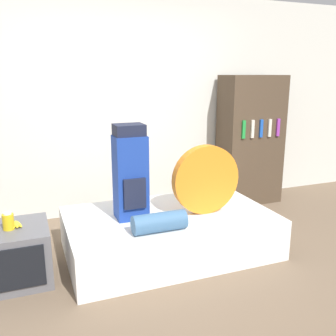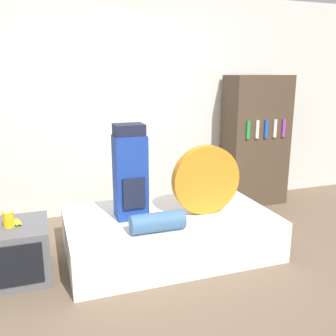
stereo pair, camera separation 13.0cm
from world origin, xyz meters
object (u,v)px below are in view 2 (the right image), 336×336
at_px(backpack, 130,173).
at_px(bookshelf, 255,141).
at_px(tent_bag, 206,180).
at_px(sleeping_roll, 158,222).
at_px(television, 15,252).
at_px(canister, 8,219).

relative_size(backpack, bookshelf, 0.52).
bearing_deg(backpack, tent_bag, -10.96).
distance_m(backpack, tent_bag, 0.71).
height_order(sleeping_roll, bookshelf, bookshelf).
xyz_separation_m(tent_bag, sleeping_roll, (-0.56, -0.27, -0.24)).
relative_size(sleeping_roll, bookshelf, 0.28).
distance_m(sleeping_roll, television, 1.22).
height_order(backpack, television, backpack).
xyz_separation_m(backpack, bookshelf, (1.90, 0.97, 0.03)).
xyz_separation_m(sleeping_roll, canister, (-1.17, 0.31, 0.07)).
bearing_deg(sleeping_roll, tent_bag, 25.34).
height_order(sleeping_roll, television, sleeping_roll).
relative_size(sleeping_roll, canister, 3.18).
xyz_separation_m(backpack, canister, (-1.04, -0.09, -0.27)).
relative_size(sleeping_roll, television, 0.80).
distance_m(tent_bag, canister, 1.74).
distance_m(backpack, television, 1.18).
bearing_deg(tent_bag, backpack, 169.04).
height_order(backpack, tent_bag, backpack).
height_order(tent_bag, sleeping_roll, tent_bag).
distance_m(backpack, bookshelf, 2.13).
bearing_deg(backpack, canister, -174.93).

